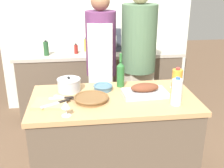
{
  "coord_description": "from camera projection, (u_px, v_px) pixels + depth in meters",
  "views": [
    {
      "loc": [
        -0.29,
        -2.14,
        1.82
      ],
      "look_at": [
        0.0,
        0.11,
        0.95
      ],
      "focal_mm": 45.0,
      "sensor_mm": 36.0,
      "label": 1
    }
  ],
  "objects": [
    {
      "name": "back_counter",
      "position": [
        100.0,
        83.0,
        3.87
      ],
      "size": [
        2.16,
        0.6,
        0.9
      ],
      "color": "brown",
      "rests_on": "ground_plane"
    },
    {
      "name": "wine_glass_left",
      "position": [
        175.0,
        80.0,
        2.54
      ],
      "size": [
        0.07,
        0.07,
        0.11
      ],
      "color": "silver",
      "rests_on": "kitchen_island"
    },
    {
      "name": "condiment_bottle_short",
      "position": [
        76.0,
        49.0,
        3.57
      ],
      "size": [
        0.05,
        0.05,
        0.13
      ],
      "color": "maroon",
      "rests_on": "back_counter"
    },
    {
      "name": "person_cook_guest",
      "position": [
        138.0,
        59.0,
        3.08
      ],
      "size": [
        0.38,
        0.38,
        1.77
      ],
      "rotation": [
        0.0,
        0.0,
        0.35
      ],
      "color": "beige",
      "rests_on": "ground_plane"
    },
    {
      "name": "mixing_bowl",
      "position": [
        103.0,
        87.0,
        2.5
      ],
      "size": [
        0.17,
        0.17,
        0.05
      ],
      "color": "slate",
      "rests_on": "kitchen_island"
    },
    {
      "name": "roasting_pan",
      "position": [
        145.0,
        91.0,
        2.38
      ],
      "size": [
        0.38,
        0.22,
        0.11
      ],
      "color": "#BCBCC1",
      "rests_on": "kitchen_island"
    },
    {
      "name": "cutting_board",
      "position": [
        50.0,
        103.0,
        2.23
      ],
      "size": [
        0.29,
        0.25,
        0.02
      ],
      "color": "tan",
      "rests_on": "kitchen_island"
    },
    {
      "name": "stand_mixer",
      "position": [
        114.0,
        42.0,
        3.69
      ],
      "size": [
        0.18,
        0.14,
        0.29
      ],
      "color": "#333842",
      "rests_on": "back_counter"
    },
    {
      "name": "back_wall",
      "position": [
        97.0,
        19.0,
        3.9
      ],
      "size": [
        2.66,
        0.1,
        2.55
      ],
      "color": "silver",
      "rests_on": "ground_plane"
    },
    {
      "name": "knife_chef",
      "position": [
        57.0,
        103.0,
        2.2
      ],
      "size": [
        0.23,
        0.16,
        0.01
      ],
      "color": "#B7B7BC",
      "rests_on": "cutting_board"
    },
    {
      "name": "stock_pot",
      "position": [
        69.0,
        85.0,
        2.48
      ],
      "size": [
        0.21,
        0.21,
        0.14
      ],
      "color": "#B7B7BC",
      "rests_on": "kitchen_island"
    },
    {
      "name": "knife_bread",
      "position": [
        63.0,
        97.0,
        2.35
      ],
      "size": [
        0.15,
        0.11,
        0.01
      ],
      "color": "#B7B7BC",
      "rests_on": "kitchen_island"
    },
    {
      "name": "kitchen_island",
      "position": [
        114.0,
        142.0,
        2.51
      ],
      "size": [
        1.39,
        0.74,
        0.87
      ],
      "color": "brown",
      "rests_on": "ground_plane"
    },
    {
      "name": "wicker_basket",
      "position": [
        91.0,
        98.0,
        2.29
      ],
      "size": [
        0.28,
        0.28,
        0.04
      ],
      "color": "brown",
      "rests_on": "kitchen_island"
    },
    {
      "name": "wine_glass_right",
      "position": [
        66.0,
        106.0,
        2.02
      ],
      "size": [
        0.07,
        0.07,
        0.11
      ],
      "color": "silver",
      "rests_on": "kitchen_island"
    },
    {
      "name": "condiment_bottle_extra",
      "position": [
        86.0,
        45.0,
        3.68
      ],
      "size": [
        0.06,
        0.06,
        0.18
      ],
      "color": "#B28E2D",
      "rests_on": "back_counter"
    },
    {
      "name": "person_cook_aproned",
      "position": [
        101.0,
        63.0,
        3.05
      ],
      "size": [
        0.32,
        0.34,
        1.69
      ],
      "rotation": [
        0.0,
        0.0,
        -0.14
      ],
      "color": "beige",
      "rests_on": "ground_plane"
    },
    {
      "name": "condiment_bottle_tall",
      "position": [
        46.0,
        48.0,
        3.48
      ],
      "size": [
        0.06,
        0.06,
        0.19
      ],
      "color": "#234C28",
      "rests_on": "back_counter"
    },
    {
      "name": "knife_paring",
      "position": [
        62.0,
        98.0,
        2.3
      ],
      "size": [
        0.2,
        0.03,
        0.01
      ],
      "color": "#B7B7BC",
      "rests_on": "cutting_board"
    },
    {
      "name": "juice_jug",
      "position": [
        177.0,
        82.0,
        2.4
      ],
      "size": [
        0.09,
        0.09,
        0.23
      ],
      "color": "orange",
      "rests_on": "kitchen_island"
    },
    {
      "name": "milk_jug",
      "position": [
        177.0,
        92.0,
        2.19
      ],
      "size": [
        0.08,
        0.08,
        0.23
      ],
      "color": "white",
      "rests_on": "kitchen_island"
    },
    {
      "name": "wine_bottle_green",
      "position": [
        121.0,
        74.0,
        2.55
      ],
      "size": [
        0.07,
        0.07,
        0.31
      ],
      "color": "#28662D",
      "rests_on": "kitchen_island"
    }
  ]
}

